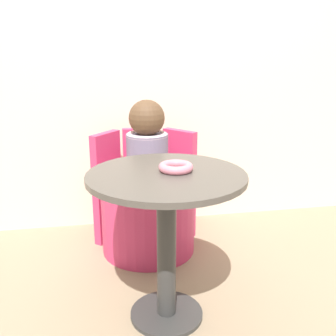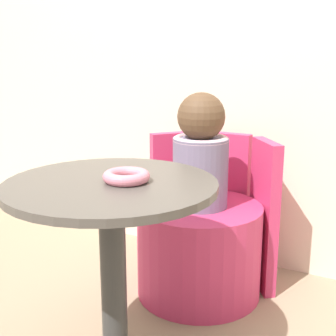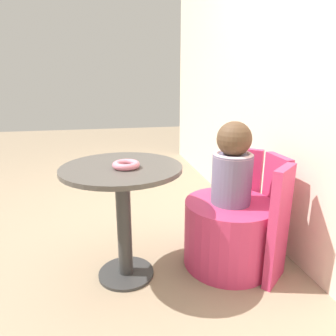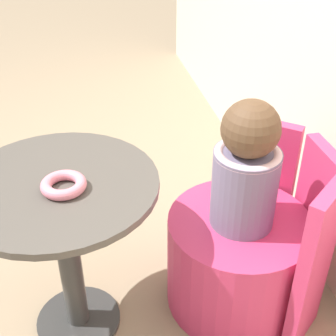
% 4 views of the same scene
% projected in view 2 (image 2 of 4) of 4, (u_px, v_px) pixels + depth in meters
% --- Properties ---
extents(back_wall, '(6.00, 0.06, 2.40)m').
position_uv_depth(back_wall, '(254.00, 23.00, 2.21)').
color(back_wall, beige).
rests_on(back_wall, ground_plane).
extents(round_table, '(0.66, 0.66, 0.68)m').
position_uv_depth(round_table, '(112.00, 234.00, 1.47)').
color(round_table, '#333333').
rests_on(round_table, ground_plane).
extents(tub_chair, '(0.55, 0.55, 0.42)m').
position_uv_depth(tub_chair, '(199.00, 250.00, 2.09)').
color(tub_chair, '#C63360').
rests_on(tub_chair, ground_plane).
extents(booth_backrest, '(0.65, 0.24, 0.69)m').
position_uv_depth(booth_backrest, '(220.00, 206.00, 2.25)').
color(booth_backrest, '#C63360').
rests_on(booth_backrest, ground_plane).
extents(child_figure, '(0.24, 0.24, 0.49)m').
position_uv_depth(child_figure, '(201.00, 153.00, 1.98)').
color(child_figure, slate).
rests_on(child_figure, tub_chair).
extents(donut, '(0.14, 0.14, 0.04)m').
position_uv_depth(donut, '(126.00, 176.00, 1.42)').
color(donut, pink).
rests_on(donut, round_table).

